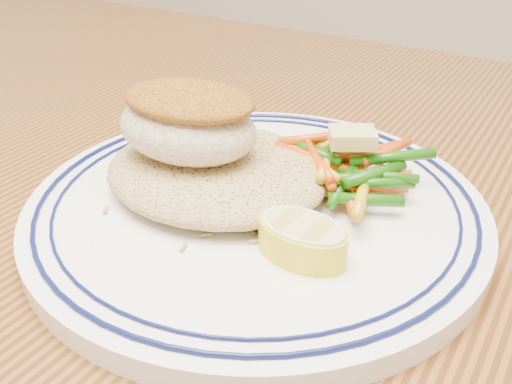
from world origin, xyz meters
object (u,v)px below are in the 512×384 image
at_px(lemon_wedge, 302,237).
at_px(rice_pilaf, 217,167).
at_px(dining_table, 212,317).
at_px(fish_fillet, 188,121).
at_px(vegetable_pile, 342,170).
at_px(plate, 256,206).

bearing_deg(lemon_wedge, rice_pilaf, 154.80).
height_order(dining_table, fish_fillet, fish_fillet).
bearing_deg(fish_fillet, rice_pilaf, 28.17).
bearing_deg(rice_pilaf, lemon_wedge, -25.20).
distance_m(dining_table, lemon_wedge, 0.15).
bearing_deg(vegetable_pile, dining_table, -146.80).
bearing_deg(dining_table, vegetable_pile, 33.20).
distance_m(dining_table, fish_fillet, 0.16).
bearing_deg(lemon_wedge, vegetable_pile, 99.22).
distance_m(fish_fillet, lemon_wedge, 0.11).
relative_size(plate, fish_fillet, 3.01).
relative_size(plate, vegetable_pile, 2.80).
bearing_deg(fish_fillet, vegetable_pile, 29.29).
xyz_separation_m(dining_table, fish_fillet, (-0.01, 0.00, 0.16)).
height_order(rice_pilaf, vegetable_pile, same).
height_order(plate, fish_fillet, fish_fillet).
bearing_deg(plate, fish_fillet, -170.83).
bearing_deg(plate, lemon_wedge, -35.84).
distance_m(rice_pilaf, fish_fillet, 0.04).
bearing_deg(rice_pilaf, vegetable_pile, 29.54).
height_order(rice_pilaf, fish_fillet, fish_fillet).
xyz_separation_m(dining_table, lemon_wedge, (0.09, -0.03, 0.12)).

